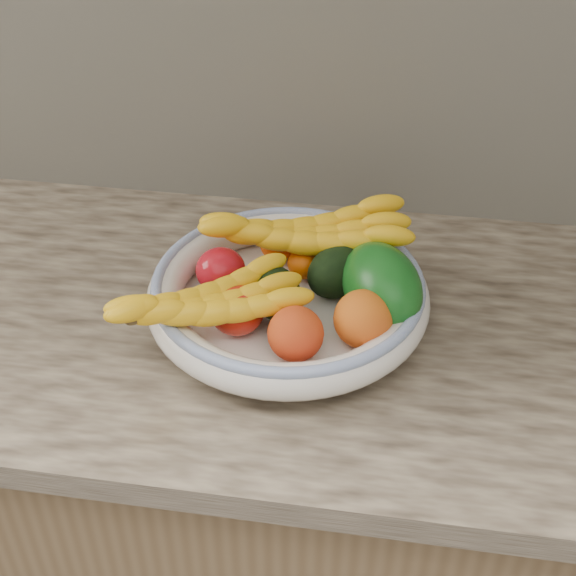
# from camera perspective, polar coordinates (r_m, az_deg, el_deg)

# --- Properties ---
(kitchen_counter) EXTENTS (2.44, 0.66, 1.40)m
(kitchen_counter) POSITION_cam_1_polar(r_m,az_deg,el_deg) (1.47, 0.16, -14.88)
(kitchen_counter) COLOR brown
(kitchen_counter) RESTS_ON ground
(fruit_bowl) EXTENTS (0.39, 0.39, 0.08)m
(fruit_bowl) POSITION_cam_1_polar(r_m,az_deg,el_deg) (1.11, -0.00, -0.47)
(fruit_bowl) COLOR silver
(fruit_bowl) RESTS_ON kitchen_counter
(clementine_back_left) EXTENTS (0.07, 0.07, 0.05)m
(clementine_back_left) POSITION_cam_1_polar(r_m,az_deg,el_deg) (1.19, -0.73, 3.15)
(clementine_back_left) COLOR #E84D04
(clementine_back_left) RESTS_ON fruit_bowl
(clementine_back_right) EXTENTS (0.05, 0.05, 0.04)m
(clementine_back_right) POSITION_cam_1_polar(r_m,az_deg,el_deg) (1.18, 1.91, 2.74)
(clementine_back_right) COLOR #DB4904
(clementine_back_right) RESTS_ON fruit_bowl
(clementine_back_mid) EXTENTS (0.05, 0.05, 0.04)m
(clementine_back_mid) POSITION_cam_1_polar(r_m,az_deg,el_deg) (1.15, 1.14, 1.75)
(clementine_back_mid) COLOR #EA5C04
(clementine_back_mid) RESTS_ON fruit_bowl
(tomato_left) EXTENTS (0.08, 0.08, 0.06)m
(tomato_left) POSITION_cam_1_polar(r_m,az_deg,el_deg) (1.13, -4.81, 1.27)
(tomato_left) COLOR red
(tomato_left) RESTS_ON fruit_bowl
(tomato_near_left) EXTENTS (0.08, 0.08, 0.07)m
(tomato_near_left) POSITION_cam_1_polar(r_m,az_deg,el_deg) (1.06, -3.65, -1.58)
(tomato_near_left) COLOR red
(tomato_near_left) RESTS_ON fruit_bowl
(avocado_center) EXTENTS (0.10, 0.12, 0.07)m
(avocado_center) POSITION_cam_1_polar(r_m,az_deg,el_deg) (1.08, -0.84, -0.37)
(avocado_center) COLOR black
(avocado_center) RESTS_ON fruit_bowl
(avocado_right) EXTENTS (0.13, 0.13, 0.08)m
(avocado_right) POSITION_cam_1_polar(r_m,az_deg,el_deg) (1.13, 3.75, 1.31)
(avocado_right) COLOR black
(avocado_right) RESTS_ON fruit_bowl
(green_mango) EXTENTS (0.18, 0.19, 0.13)m
(green_mango) POSITION_cam_1_polar(r_m,az_deg,el_deg) (1.08, 6.66, 0.14)
(green_mango) COLOR #0E4E13
(green_mango) RESTS_ON fruit_bowl
(peach_front) EXTENTS (0.09, 0.09, 0.07)m
(peach_front) POSITION_cam_1_polar(r_m,az_deg,el_deg) (1.01, 0.54, -3.27)
(peach_front) COLOR orange
(peach_front) RESTS_ON fruit_bowl
(peach_right) EXTENTS (0.10, 0.10, 0.08)m
(peach_right) POSITION_cam_1_polar(r_m,az_deg,el_deg) (1.04, 5.36, -2.20)
(peach_right) COLOR orange
(peach_right) RESTS_ON fruit_bowl
(banana_bunch_back) EXTENTS (0.33, 0.18, 0.09)m
(banana_bunch_back) POSITION_cam_1_polar(r_m,az_deg,el_deg) (1.15, 1.20, 3.56)
(banana_bunch_back) COLOR yellow
(banana_bunch_back) RESTS_ON fruit_bowl
(banana_bunch_front) EXTENTS (0.29, 0.24, 0.08)m
(banana_bunch_front) POSITION_cam_1_polar(r_m,az_deg,el_deg) (1.04, -5.71, -1.38)
(banana_bunch_front) COLOR yellow
(banana_bunch_front) RESTS_ON fruit_bowl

